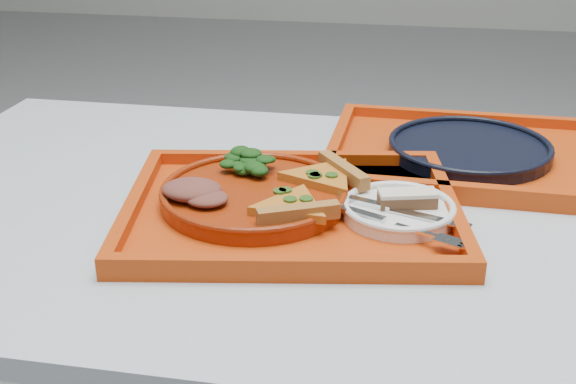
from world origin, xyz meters
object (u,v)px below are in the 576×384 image
object	(u,v)px
dinner_plate	(254,197)
tray_main	(292,213)
navy_plate	(469,150)
dessert_bar	(407,199)
tray_far	(468,158)

from	to	relation	value
dinner_plate	tray_main	bearing A→B (deg)	-10.30
navy_plate	tray_main	bearing A→B (deg)	-134.67
dinner_plate	dessert_bar	distance (m)	0.21
tray_far	dinner_plate	distance (m)	0.39
tray_main	dinner_plate	bearing A→B (deg)	160.31
tray_far	dessert_bar	xyz separation A→B (m)	(-0.09, -0.24, 0.03)
dinner_plate	tray_far	bearing A→B (deg)	38.50
dinner_plate	navy_plate	size ratio (longest dim) A/B	1.00
navy_plate	dinner_plate	bearing A→B (deg)	-141.50
tray_far	navy_plate	world-z (taller)	navy_plate
tray_far	dessert_bar	distance (m)	0.26
navy_plate	dessert_bar	size ratio (longest dim) A/B	3.18
tray_main	tray_far	size ratio (longest dim) A/B	1.00
dinner_plate	navy_plate	bearing A→B (deg)	38.50
tray_main	dinner_plate	distance (m)	0.06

